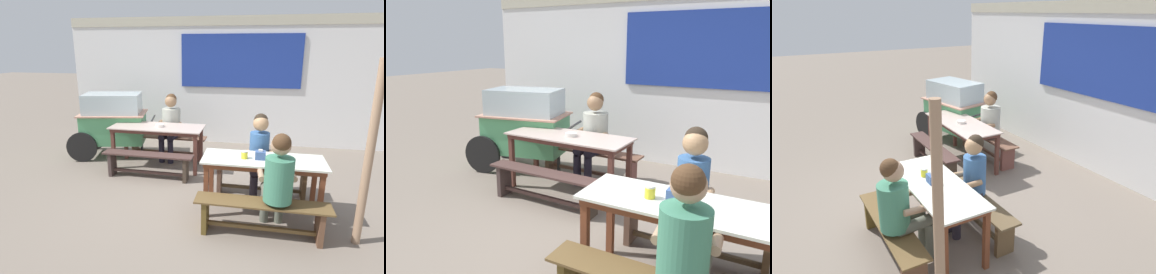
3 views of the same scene
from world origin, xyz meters
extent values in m
plane|color=slate|center=(0.00, 0.00, 0.00)|extent=(40.00, 40.00, 0.00)
cube|color=silver|center=(0.00, 2.76, 1.30)|extent=(7.05, 0.12, 2.60)
cube|color=navy|center=(0.40, 2.67, 1.86)|extent=(2.59, 0.03, 1.13)
cube|color=#BBB59E|center=(0.00, 2.78, 2.70)|extent=(7.05, 0.20, 0.20)
cube|color=#C3ABA0|center=(-0.96, 0.92, 0.76)|extent=(1.69, 0.70, 0.02)
cube|color=brown|center=(-0.96, 0.92, 0.73)|extent=(1.61, 0.63, 0.06)
cube|color=brown|center=(-0.20, 1.17, 0.35)|extent=(0.06, 0.06, 0.70)
cube|color=brown|center=(-0.21, 0.63, 0.35)|extent=(0.06, 0.06, 0.70)
cube|color=brown|center=(-1.71, 1.20, 0.35)|extent=(0.06, 0.06, 0.70)
cube|color=brown|center=(-1.72, 0.66, 0.35)|extent=(0.06, 0.06, 0.70)
cube|color=silver|center=(0.89, -0.48, 0.76)|extent=(1.56, 0.62, 0.02)
cube|color=brown|center=(0.89, -0.48, 0.72)|extent=(1.48, 0.56, 0.06)
cube|color=brown|center=(1.59, -0.24, 0.35)|extent=(0.06, 0.06, 0.69)
cube|color=brown|center=(1.59, -0.73, 0.35)|extent=(0.06, 0.06, 0.69)
cube|color=brown|center=(0.19, -0.23, 0.35)|extent=(0.06, 0.06, 0.69)
cube|color=brown|center=(0.19, -0.72, 0.35)|extent=(0.06, 0.06, 0.69)
cube|color=brown|center=(-0.95, 1.47, 0.42)|extent=(1.60, 0.35, 0.02)
cube|color=brown|center=(-0.27, 1.46, 0.21)|extent=(0.07, 0.27, 0.41)
cube|color=brown|center=(-1.63, 1.49, 0.21)|extent=(0.07, 0.27, 0.41)
cube|color=brown|center=(-0.95, 1.47, 0.10)|extent=(1.31, 0.07, 0.04)
cube|color=#46302C|center=(-0.97, 0.36, 0.42)|extent=(1.56, 0.29, 0.03)
cube|color=#3F3329|center=(-0.32, 0.35, 0.20)|extent=(0.06, 0.22, 0.41)
cube|color=#40322F|center=(-1.63, 0.38, 0.20)|extent=(0.06, 0.22, 0.41)
cube|color=#46302C|center=(-0.97, 0.36, 0.10)|extent=(1.28, 0.07, 0.04)
cube|color=brown|center=(0.89, 0.08, 0.42)|extent=(1.47, 0.29, 0.03)
cube|color=brown|center=(1.51, 0.07, 0.20)|extent=(0.06, 0.24, 0.41)
cube|color=brown|center=(0.28, 0.08, 0.20)|extent=(0.06, 0.24, 0.41)
cube|color=brown|center=(0.89, 0.08, 0.10)|extent=(1.19, 0.05, 0.04)
cube|color=brown|center=(0.88, -1.03, 0.43)|extent=(1.56, 0.32, 0.02)
cube|color=brown|center=(0.23, -1.03, 0.21)|extent=(0.06, 0.26, 0.41)
cube|color=brown|center=(0.88, -1.03, 0.10)|extent=(1.28, 0.05, 0.04)
cube|color=#53A66B|center=(-2.02, 1.37, 0.58)|extent=(1.33, 0.95, 0.57)
cube|color=silver|center=(-2.02, 1.37, 1.07)|extent=(1.20, 0.86, 0.41)
cube|color=tan|center=(-2.02, 1.37, 0.88)|extent=(1.42, 1.05, 0.02)
cylinder|color=black|center=(-2.64, 1.64, 0.29)|extent=(0.58, 0.17, 0.59)
cylinder|color=black|center=(-2.48, 0.87, 0.29)|extent=(0.58, 0.17, 0.59)
cylinder|color=#333333|center=(-1.48, 1.48, 0.15)|extent=(0.05, 0.05, 0.29)
cylinder|color=#3F3F3F|center=(-1.25, 1.53, 0.75)|extent=(0.18, 0.71, 0.04)
cylinder|color=black|center=(-0.96, 1.15, 0.22)|extent=(0.11, 0.11, 0.44)
cylinder|color=black|center=(-0.78, 1.13, 0.22)|extent=(0.11, 0.11, 0.44)
cylinder|color=black|center=(-0.95, 1.31, 0.49)|extent=(0.16, 0.38, 0.13)
cylinder|color=black|center=(-0.77, 1.30, 0.49)|extent=(0.16, 0.38, 0.13)
cylinder|color=#AFB4A7|center=(-0.84, 1.47, 0.74)|extent=(0.36, 0.36, 0.53)
sphere|color=#997150|center=(-0.85, 1.45, 1.15)|extent=(0.23, 0.23, 0.23)
sphere|color=#4C331E|center=(-0.84, 1.48, 1.19)|extent=(0.21, 0.21, 0.21)
cylinder|color=#997150|center=(-1.06, 1.31, 0.72)|extent=(0.10, 0.31, 0.10)
cylinder|color=#997150|center=(-0.66, 1.27, 0.72)|extent=(0.10, 0.31, 0.09)
cylinder|color=#5F6556|center=(1.12, -0.67, 0.22)|extent=(0.11, 0.11, 0.44)
cylinder|color=#5F6556|center=(0.94, -0.69, 0.22)|extent=(0.11, 0.11, 0.44)
cylinder|color=#5F6556|center=(1.13, -0.85, 0.49)|extent=(0.16, 0.41, 0.13)
cylinder|color=#5F6556|center=(0.95, -0.86, 0.49)|extent=(0.16, 0.41, 0.13)
cylinder|color=#408265|center=(1.05, -1.04, 0.73)|extent=(0.32, 0.32, 0.51)
sphere|color=tan|center=(1.05, -1.02, 1.13)|extent=(0.22, 0.22, 0.22)
sphere|color=#4C331E|center=(1.05, -1.05, 1.17)|extent=(0.20, 0.20, 0.20)
cylinder|color=tan|center=(1.22, -0.84, 0.72)|extent=(0.09, 0.31, 0.10)
cylinder|color=tan|center=(0.86, -0.87, 0.72)|extent=(0.09, 0.31, 0.08)
cylinder|color=#29242E|center=(0.79, -0.27, 0.22)|extent=(0.11, 0.11, 0.44)
cylinder|color=#29242E|center=(0.97, -0.25, 0.22)|extent=(0.11, 0.11, 0.44)
cylinder|color=#29242E|center=(0.77, -0.10, 0.49)|extent=(0.17, 0.39, 0.13)
cylinder|color=#29242E|center=(0.95, -0.08, 0.49)|extent=(0.17, 0.39, 0.13)
cylinder|color=#3A659E|center=(0.85, 0.08, 0.72)|extent=(0.28, 0.28, 0.50)
sphere|color=tan|center=(0.85, 0.06, 1.11)|extent=(0.22, 0.22, 0.22)
sphere|color=#2D2319|center=(0.84, 0.09, 1.15)|extent=(0.20, 0.20, 0.20)
cylinder|color=tan|center=(0.70, -0.12, 0.71)|extent=(0.10, 0.31, 0.11)
cylinder|color=tan|center=(1.02, -0.09, 0.71)|extent=(0.10, 0.31, 0.09)
cube|color=#38558C|center=(0.85, -0.50, 0.83)|extent=(0.13, 0.11, 0.10)
cube|color=white|center=(0.85, -0.50, 0.89)|extent=(0.05, 0.03, 0.02)
cylinder|color=yellow|center=(0.65, -0.51, 0.82)|extent=(0.08, 0.08, 0.09)
cylinder|color=white|center=(0.65, -0.51, 0.87)|extent=(0.08, 0.08, 0.02)
cylinder|color=silver|center=(-0.91, 0.89, 0.80)|extent=(0.15, 0.15, 0.05)
cylinder|color=#A37F62|center=(1.96, -0.96, 1.03)|extent=(0.09, 0.09, 2.06)
camera|label=1|loc=(0.73, -4.44, 2.17)|focal=29.73mm
camera|label=2|loc=(1.51, -3.14, 1.95)|focal=34.79mm
camera|label=3|loc=(4.07, -1.96, 2.64)|focal=32.07mm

